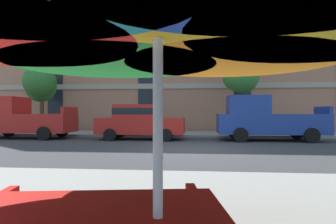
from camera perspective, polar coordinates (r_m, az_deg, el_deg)
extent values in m
plane|color=#38383A|center=(10.76, 4.98, -7.47)|extent=(120.00, 120.00, 0.00)
cube|color=gray|center=(17.52, 5.10, -4.39)|extent=(56.00, 3.60, 0.12)
cube|color=#A87056|center=(26.95, 5.16, 17.70)|extent=(39.64, 12.00, 19.20)
cube|color=#9E937F|center=(19.71, 5.12, 5.23)|extent=(38.84, 0.08, 0.36)
cube|color=#9E937F|center=(20.26, 5.12, 14.28)|extent=(38.84, 0.08, 0.36)
cube|color=#B21E19|center=(16.95, -26.68, -1.96)|extent=(5.10, 1.90, 0.96)
cube|color=#B21E19|center=(17.55, -29.73, 1.14)|extent=(1.90, 1.75, 0.90)
cube|color=#B21E19|center=(15.77, -19.04, 0.29)|extent=(0.16, 1.75, 0.36)
cylinder|color=black|center=(17.04, -20.45, -3.57)|extent=(0.68, 0.22, 0.68)
cylinder|color=black|center=(15.35, -23.54, -3.96)|extent=(0.68, 0.22, 0.68)
cylinder|color=black|center=(18.63, -29.26, -3.27)|extent=(0.68, 0.22, 0.68)
cube|color=#B21E19|center=(14.64, -5.40, -2.74)|extent=(4.40, 1.76, 0.80)
cube|color=#B21E19|center=(14.65, -5.97, 0.15)|extent=(2.30, 1.55, 0.68)
cube|color=black|center=(14.65, -5.97, 0.15)|extent=(2.32, 1.57, 0.32)
cylinder|color=black|center=(15.35, 0.24, -4.11)|extent=(0.60, 0.22, 0.60)
cylinder|color=black|center=(13.60, -0.42, -4.64)|extent=(0.60, 0.22, 0.60)
cylinder|color=black|center=(15.82, -9.67, -3.99)|extent=(0.60, 0.22, 0.60)
cylinder|color=black|center=(14.13, -11.52, -4.46)|extent=(0.60, 0.22, 0.60)
cube|color=navy|center=(14.85, 19.76, -2.24)|extent=(5.10, 1.90, 0.96)
cube|color=navy|center=(14.61, 15.58, 1.37)|extent=(1.90, 1.75, 0.90)
cube|color=navy|center=(15.64, 28.56, 0.29)|extent=(0.16, 1.75, 0.36)
cylinder|color=black|center=(16.24, 24.34, -3.74)|extent=(0.68, 0.22, 0.68)
cylinder|color=black|center=(14.46, 26.81, -4.20)|extent=(0.68, 0.22, 0.68)
cylinder|color=black|center=(15.50, 13.20, -3.92)|extent=(0.68, 0.22, 0.68)
cylinder|color=black|center=(13.63, 14.30, -4.46)|extent=(0.68, 0.22, 0.68)
cylinder|color=#4C3823|center=(20.21, -23.88, -0.96)|extent=(0.27, 0.27, 2.13)
sphere|color=#2D702D|center=(20.13, -24.26, 5.55)|extent=(2.07, 2.07, 2.07)
sphere|color=#2D702D|center=(20.63, -24.08, 4.62)|extent=(1.99, 1.99, 1.99)
sphere|color=#2D702D|center=(20.14, -23.96, 5.17)|extent=(1.67, 1.67, 1.67)
cylinder|color=brown|center=(17.72, 14.37, -0.70)|extent=(0.24, 0.24, 2.37)
sphere|color=#387F33|center=(17.65, 14.60, 6.80)|extent=(1.96, 1.96, 1.96)
sphere|color=#387F33|center=(18.02, 13.48, 6.83)|extent=(1.68, 1.68, 1.68)
cylinder|color=silver|center=(1.71, -2.03, -10.19)|extent=(0.06, 0.06, 2.18)
cone|color=orange|center=(2.71, 12.60, 13.01)|extent=(1.93, 1.93, 0.35)
cone|color=green|center=(2.80, -10.97, 12.61)|extent=(1.93, 1.93, 0.35)
cone|color=yellow|center=(1.80, -2.03, 21.17)|extent=(1.85, 1.85, 0.43)
cube|color=red|center=(2.05, -16.10, -18.51)|extent=(1.90, 1.06, 0.06)
cube|color=red|center=(2.73, -13.01, -20.44)|extent=(1.82, 0.54, 0.05)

